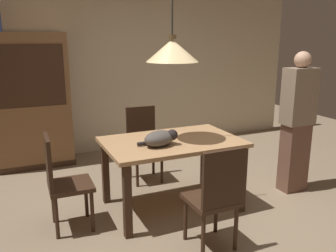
{
  "coord_description": "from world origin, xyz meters",
  "views": [
    {
      "loc": [
        -1.55,
        -2.84,
        1.79
      ],
      "look_at": [
        -0.03,
        0.56,
        0.85
      ],
      "focal_mm": 37.96,
      "sensor_mm": 36.0,
      "label": 1
    }
  ],
  "objects": [
    {
      "name": "ground",
      "position": [
        0.0,
        0.0,
        0.0
      ],
      "size": [
        10.0,
        10.0,
        0.0
      ],
      "primitive_type": "plane",
      "color": "#847056"
    },
    {
      "name": "hutch_bookcase",
      "position": [
        -1.35,
        2.32,
        0.89
      ],
      "size": [
        1.12,
        0.45,
        1.85
      ],
      "color": "brown",
      "rests_on": "ground"
    },
    {
      "name": "person_standing",
      "position": [
        1.43,
        0.18,
        0.82
      ],
      "size": [
        0.36,
        0.22,
        1.64
      ],
      "color": "brown",
      "rests_on": "ground"
    },
    {
      "name": "chair_far_back",
      "position": [
        -0.07,
        1.24,
        0.51
      ],
      "size": [
        0.42,
        0.42,
        0.93
      ],
      "color": "#382316",
      "rests_on": "ground"
    },
    {
      "name": "chair_near_front",
      "position": [
        -0.07,
        -0.52,
        0.51
      ],
      "size": [
        0.4,
        0.4,
        0.93
      ],
      "color": "#382316",
      "rests_on": "ground"
    },
    {
      "name": "dining_table",
      "position": [
        -0.07,
        0.36,
        0.65
      ],
      "size": [
        1.4,
        0.9,
        0.75
      ],
      "color": "tan",
      "rests_on": "ground"
    },
    {
      "name": "cat_sleeping",
      "position": [
        -0.25,
        0.24,
        0.83
      ],
      "size": [
        0.41,
        0.32,
        0.16
      ],
      "color": "#4C4742",
      "rests_on": "dining_table"
    },
    {
      "name": "pendant_lamp",
      "position": [
        -0.07,
        0.36,
        1.66
      ],
      "size": [
        0.52,
        0.52,
        1.3
      ],
      "color": "beige"
    },
    {
      "name": "chair_left_side",
      "position": [
        -1.2,
        0.37,
        0.51
      ],
      "size": [
        0.41,
        0.41,
        0.93
      ],
      "color": "#382316",
      "rests_on": "ground"
    },
    {
      "name": "back_wall",
      "position": [
        0.0,
        2.65,
        1.45
      ],
      "size": [
        6.4,
        0.1,
        2.9
      ],
      "primitive_type": "cube",
      "color": "beige",
      "rests_on": "ground"
    }
  ]
}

